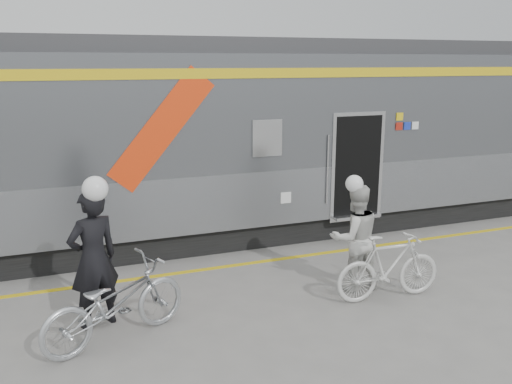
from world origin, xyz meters
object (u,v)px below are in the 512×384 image
man (93,259)px  bicycle_left (115,303)px  bicycle_right (389,267)px  woman (355,238)px

man → bicycle_left: size_ratio=0.95×
man → bicycle_right: size_ratio=1.12×
man → bicycle_left: man is taller
man → bicycle_right: bearing=148.1°
bicycle_left → woman: woman is taller
bicycle_left → woman: 3.90m
bicycle_right → woman: bearing=32.2°
man → bicycle_right: man is taller
woman → bicycle_right: bearing=122.2°
man → bicycle_left: (0.20, -0.55, -0.45)m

